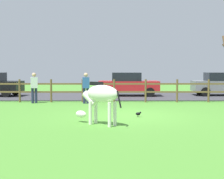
{
  "coord_description": "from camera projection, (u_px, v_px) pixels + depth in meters",
  "views": [
    {
      "loc": [
        -0.66,
        -12.53,
        1.81
      ],
      "look_at": [
        -0.62,
        0.86,
        0.97
      ],
      "focal_mm": 51.0,
      "sensor_mm": 36.0,
      "label": 1
    }
  ],
  "objects": [
    {
      "name": "zebra",
      "position": [
        99.0,
        97.0,
        10.37
      ],
      "size": [
        1.63,
        1.35,
        1.41
      ],
      "color": "white",
      "rests_on": "ground_plane"
    },
    {
      "name": "crow_on_grass",
      "position": [
        137.0,
        114.0,
        12.15
      ],
      "size": [
        0.21,
        0.1,
        0.2
      ],
      "color": "black",
      "rests_on": "ground_plane"
    },
    {
      "name": "visitor_right_of_tree",
      "position": [
        85.0,
        87.0,
        16.91
      ],
      "size": [
        0.39,
        0.27,
        1.64
      ],
      "color": "#232847",
      "rests_on": "ground_plane"
    },
    {
      "name": "paddock_fence",
      "position": [
        113.0,
        89.0,
        17.56
      ],
      "size": [
        21.03,
        0.11,
        1.28
      ],
      "color": "brown",
      "rests_on": "ground_plane"
    },
    {
      "name": "visitor_left_of_tree",
      "position": [
        33.0,
        86.0,
        17.06
      ],
      "size": [
        0.41,
        0.31,
        1.64
      ],
      "color": "#232847",
      "rests_on": "ground_plane"
    },
    {
      "name": "ground_plane",
      "position": [
        128.0,
        115.0,
        12.62
      ],
      "size": [
        60.0,
        60.0,
        0.0
      ],
      "primitive_type": "plane",
      "color": "#47842D"
    },
    {
      "name": "parking_asphalt",
      "position": [
        121.0,
        95.0,
        21.9
      ],
      "size": [
        28.0,
        7.4,
        0.05
      ],
      "primitive_type": "cube",
      "color": "#38383D",
      "rests_on": "ground_plane"
    },
    {
      "name": "parked_car_grey",
      "position": [
        221.0,
        84.0,
        21.63
      ],
      "size": [
        4.05,
        1.99,
        1.56
      ],
      "color": "slate",
      "rests_on": "parking_asphalt"
    },
    {
      "name": "parked_car_red",
      "position": [
        127.0,
        84.0,
        21.31
      ],
      "size": [
        4.02,
        1.91,
        1.56
      ],
      "color": "red",
      "rests_on": "parking_asphalt"
    }
  ]
}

